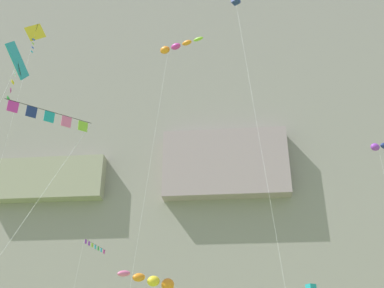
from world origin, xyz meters
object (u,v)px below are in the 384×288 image
kite_banner_low_right (45,126)px  kite_windsock_near_cliff (155,282)px  kite_diamond_far_right (16,65)px  kite_diamond_high_left (34,39)px  kite_banner_low_left (92,255)px  kite_windsock_mid_left (175,47)px  kite_windsock_low_center (384,146)px  kite_box_upper_mid (236,0)px

kite_banner_low_right → kite_windsock_near_cliff: kite_banner_low_right is taller
kite_diamond_far_right → kite_diamond_high_left: (-7.76, 15.17, 14.89)m
kite_windsock_near_cliff → kite_diamond_far_right: bearing=-156.1°
kite_windsock_near_cliff → kite_banner_low_left: bearing=115.7°
kite_banner_low_right → kite_windsock_mid_left: bearing=79.6°
kite_diamond_far_right → kite_windsock_near_cliff: bearing=23.9°
kite_windsock_low_center → kite_diamond_far_right: 34.94m
kite_windsock_low_center → kite_banner_low_left: (-28.59, 1.02, -9.78)m
kite_banner_low_left → kite_windsock_mid_left: bearing=-39.4°
kite_windsock_low_center → kite_banner_low_left: size_ratio=1.67×
kite_banner_low_right → kite_windsock_near_cliff: size_ratio=1.90×
kite_windsock_mid_left → kite_diamond_far_right: bearing=-111.0°
kite_windsock_low_center → kite_banner_low_left: 30.23m
kite_banner_low_left → kite_diamond_far_right: kite_diamond_far_right is taller
kite_box_upper_mid → kite_banner_low_right: bearing=-125.3°
kite_windsock_mid_left → kite_banner_low_left: bearing=140.6°
kite_banner_low_left → kite_windsock_near_cliff: bearing=-64.3°
kite_banner_low_right → kite_banner_low_left: (-5.24, 25.06, -0.19)m
kite_banner_low_right → kite_banner_low_left: 25.61m
kite_windsock_low_center → kite_diamond_far_right: bearing=-139.6°
kite_banner_low_right → kite_windsock_mid_left: size_ratio=0.43×
kite_diamond_far_right → kite_windsock_mid_left: kite_windsock_mid_left is taller
kite_diamond_far_right → kite_windsock_near_cliff: (7.47, 3.32, -10.95)m
kite_banner_low_right → kite_windsock_mid_left: (3.32, 18.04, 18.50)m
kite_diamond_far_right → kite_diamond_high_left: kite_diamond_high_left is taller
kite_banner_low_left → kite_windsock_near_cliff: (9.70, -20.14, -6.00)m
kite_windsock_near_cliff → kite_diamond_high_left: kite_diamond_high_left is taller
kite_box_upper_mid → kite_windsock_near_cliff: size_ratio=4.59×
kite_banner_low_right → kite_diamond_far_right: 5.86m
kite_diamond_high_left → kite_banner_low_left: bearing=56.3°
kite_diamond_far_right → kite_diamond_high_left: size_ratio=0.56×
kite_banner_low_left → kite_diamond_far_right: (2.23, -23.45, 4.95)m
kite_diamond_high_left → kite_diamond_far_right: bearing=-62.9°
kite_windsock_low_center → kite_box_upper_mid: bearing=-142.4°
kite_windsock_near_cliff → kite_diamond_high_left: (-15.23, 11.85, 25.84)m
kite_banner_low_right → kite_banner_low_left: bearing=101.8°
kite_windsock_low_center → kite_diamond_high_left: size_ratio=0.67×
kite_windsock_low_center → kite_banner_low_right: 34.85m
kite_box_upper_mid → kite_windsock_near_cliff: (-4.95, -8.37, -25.79)m
kite_windsock_low_center → kite_banner_low_left: kite_windsock_low_center is taller
kite_windsock_mid_left → kite_windsock_low_center: bearing=16.7°
kite_box_upper_mid → kite_windsock_mid_left: 7.81m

